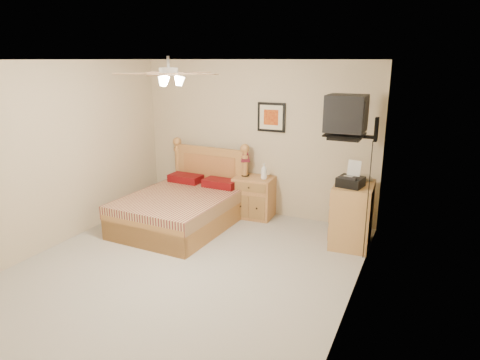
% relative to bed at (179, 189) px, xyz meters
% --- Properties ---
extents(floor, '(4.50, 4.50, 0.00)m').
position_rel_bed_xyz_m(floor, '(0.79, -1.12, -0.60)').
color(floor, '#A39E93').
rests_on(floor, ground).
extents(ceiling, '(4.00, 4.50, 0.04)m').
position_rel_bed_xyz_m(ceiling, '(0.79, -1.12, 1.90)').
color(ceiling, white).
rests_on(ceiling, ground).
extents(wall_back, '(4.00, 0.04, 2.50)m').
position_rel_bed_xyz_m(wall_back, '(0.79, 1.13, 0.65)').
color(wall_back, '#C6B492').
rests_on(wall_back, ground).
extents(wall_front, '(4.00, 0.04, 2.50)m').
position_rel_bed_xyz_m(wall_front, '(0.79, -3.37, 0.65)').
color(wall_front, '#C6B492').
rests_on(wall_front, ground).
extents(wall_left, '(0.04, 4.50, 2.50)m').
position_rel_bed_xyz_m(wall_left, '(-1.21, -1.12, 0.65)').
color(wall_left, '#C6B492').
rests_on(wall_left, ground).
extents(wall_right, '(0.04, 4.50, 2.50)m').
position_rel_bed_xyz_m(wall_right, '(2.79, -1.12, 0.65)').
color(wall_right, '#C6B492').
rests_on(wall_right, ground).
extents(bed, '(1.49, 1.91, 1.20)m').
position_rel_bed_xyz_m(bed, '(0.00, 0.00, 0.00)').
color(bed, '#B67D37').
rests_on(bed, ground).
extents(nightstand, '(0.64, 0.49, 0.67)m').
position_rel_bed_xyz_m(nightstand, '(0.86, 0.88, -0.27)').
color(nightstand, '#A25E32').
rests_on(nightstand, ground).
extents(table_lamp, '(0.26, 0.26, 0.39)m').
position_rel_bed_xyz_m(table_lamp, '(0.69, 0.92, 0.26)').
color(table_lamp, '#5A101C').
rests_on(table_lamp, nightstand).
extents(lotion_bottle, '(0.13, 0.13, 0.25)m').
position_rel_bed_xyz_m(lotion_bottle, '(1.05, 0.86, 0.19)').
color(lotion_bottle, white).
rests_on(lotion_bottle, nightstand).
extents(framed_picture, '(0.46, 0.04, 0.46)m').
position_rel_bed_xyz_m(framed_picture, '(1.06, 1.11, 1.02)').
color(framed_picture, black).
rests_on(framed_picture, wall_back).
extents(dresser, '(0.55, 0.77, 0.87)m').
position_rel_bed_xyz_m(dresser, '(2.52, 0.46, -0.17)').
color(dresser, tan).
rests_on(dresser, ground).
extents(fax_machine, '(0.37, 0.39, 0.33)m').
position_rel_bed_xyz_m(fax_machine, '(2.49, 0.32, 0.44)').
color(fax_machine, black).
rests_on(fax_machine, dresser).
extents(magazine_lower, '(0.27, 0.31, 0.02)m').
position_rel_bed_xyz_m(magazine_lower, '(2.51, 0.72, 0.28)').
color(magazine_lower, '#ACA38B').
rests_on(magazine_lower, dresser).
extents(magazine_upper, '(0.25, 0.29, 0.02)m').
position_rel_bed_xyz_m(magazine_upper, '(2.52, 0.72, 0.30)').
color(magazine_upper, gray).
rests_on(magazine_upper, magazine_lower).
extents(wall_tv, '(0.56, 0.46, 0.58)m').
position_rel_bed_xyz_m(wall_tv, '(2.54, 0.22, 1.21)').
color(wall_tv, black).
rests_on(wall_tv, wall_right).
extents(ceiling_fan, '(1.14, 1.14, 0.28)m').
position_rel_bed_xyz_m(ceiling_fan, '(0.79, -1.32, 1.76)').
color(ceiling_fan, silver).
rests_on(ceiling_fan, ceiling).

